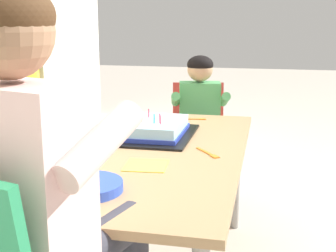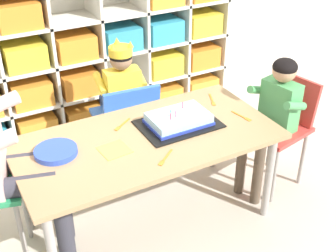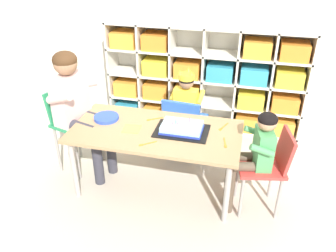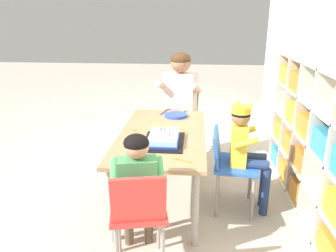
# 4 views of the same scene
# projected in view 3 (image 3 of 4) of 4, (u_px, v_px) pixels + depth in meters

# --- Properties ---
(ground) EXTENTS (16.00, 16.00, 0.00)m
(ground) POSITION_uv_depth(u_px,v_px,m) (157.00, 186.00, 2.94)
(ground) COLOR #BCB2A3
(storage_cubby_shelf) EXTENTS (2.05, 0.32, 1.09)m
(storage_cubby_shelf) POSITION_uv_depth(u_px,v_px,m) (205.00, 81.00, 3.64)
(storage_cubby_shelf) COLOR silver
(storage_cubby_shelf) RESTS_ON ground
(activity_table) EXTENTS (1.31, 0.65, 0.55)m
(activity_table) POSITION_uv_depth(u_px,v_px,m) (156.00, 136.00, 2.69)
(activity_table) COLOR #A37F56
(activity_table) RESTS_ON ground
(classroom_chair_blue) EXTENTS (0.40, 0.36, 0.61)m
(classroom_chair_blue) POSITION_uv_depth(u_px,v_px,m) (184.00, 120.00, 3.16)
(classroom_chair_blue) COLOR blue
(classroom_chair_blue) RESTS_ON ground
(child_with_crown) EXTENTS (0.31, 0.31, 0.84)m
(child_with_crown) POSITION_uv_depth(u_px,v_px,m) (187.00, 101.00, 3.17)
(child_with_crown) COLOR yellow
(child_with_crown) RESTS_ON ground
(classroom_chair_adult_side) EXTENTS (0.37, 0.38, 0.75)m
(classroom_chair_adult_side) POSITION_uv_depth(u_px,v_px,m) (70.00, 120.00, 2.96)
(classroom_chair_adult_side) COLOR #238451
(classroom_chair_adult_side) RESTS_ON ground
(adult_helper_seated) EXTENTS (0.47, 0.46, 1.09)m
(adult_helper_seated) POSITION_uv_depth(u_px,v_px,m) (77.00, 101.00, 2.81)
(adult_helper_seated) COLOR beige
(adult_helper_seated) RESTS_ON ground
(classroom_chair_guest_side) EXTENTS (0.40, 0.36, 0.66)m
(classroom_chair_guest_side) POSITION_uv_depth(u_px,v_px,m) (268.00, 164.00, 2.52)
(classroom_chair_guest_side) COLOR red
(classroom_chair_guest_side) RESTS_ON ground
(guest_at_table_side) EXTENTS (0.32, 0.32, 0.83)m
(guest_at_table_side) POSITION_uv_depth(u_px,v_px,m) (256.00, 150.00, 2.46)
(guest_at_table_side) COLOR #4C9E5B
(guest_at_table_side) RESTS_ON ground
(birthday_cake_on_tray) EXTENTS (0.41, 0.28, 0.10)m
(birthday_cake_on_tray) POSITION_uv_depth(u_px,v_px,m) (182.00, 128.00, 2.64)
(birthday_cake_on_tray) COLOR black
(birthday_cake_on_tray) RESTS_ON activity_table
(paper_plate_stack) EXTENTS (0.20, 0.20, 0.03)m
(paper_plate_stack) POSITION_uv_depth(u_px,v_px,m) (106.00, 118.00, 2.81)
(paper_plate_stack) COLOR blue
(paper_plate_stack) RESTS_ON activity_table
(paper_napkin_square) EXTENTS (0.15, 0.15, 0.00)m
(paper_napkin_square) POSITION_uv_depth(u_px,v_px,m) (132.00, 129.00, 2.68)
(paper_napkin_square) COLOR #F4DB4C
(paper_napkin_square) RESTS_ON activity_table
(fork_beside_plate_stack) EXTENTS (0.04, 0.13, 0.00)m
(fork_beside_plate_stack) POSITION_uv_depth(u_px,v_px,m) (225.00, 143.00, 2.50)
(fork_beside_plate_stack) COLOR orange
(fork_beside_plate_stack) RESTS_ON activity_table
(fork_scattered_mid_table) EXTENTS (0.12, 0.10, 0.00)m
(fork_scattered_mid_table) POSITION_uv_depth(u_px,v_px,m) (147.00, 144.00, 2.49)
(fork_scattered_mid_table) COLOR orange
(fork_scattered_mid_table) RESTS_ON activity_table
(fork_near_cake_tray) EXTENTS (0.07, 0.14, 0.00)m
(fork_near_cake_tray) POSITION_uv_depth(u_px,v_px,m) (223.00, 127.00, 2.70)
(fork_near_cake_tray) COLOR orange
(fork_near_cake_tray) RESTS_ON activity_table
(fork_at_table_front_edge) EXTENTS (0.12, 0.09, 0.00)m
(fork_at_table_front_edge) POSITION_uv_depth(u_px,v_px,m) (154.00, 119.00, 2.82)
(fork_at_table_front_edge) COLOR orange
(fork_at_table_front_edge) RESTS_ON activity_table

